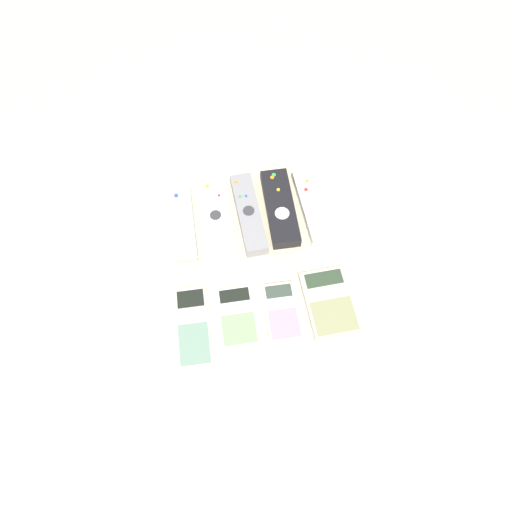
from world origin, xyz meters
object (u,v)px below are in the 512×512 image
(calculator_1, at_px, (237,316))
(calculator_2, at_px, (282,312))
(remote_1, at_px, (216,221))
(remote_3, at_px, (280,208))
(remote_0, at_px, (183,225))
(calculator_0, at_px, (193,326))
(remote_4, at_px, (313,206))
(calculator_3, at_px, (330,302))
(remote_2, at_px, (248,214))

(calculator_1, height_order, calculator_2, calculator_2)
(remote_1, height_order, remote_3, remote_3)
(remote_0, xyz_separation_m, remote_3, (0.20, 0.01, 0.00))
(calculator_0, bearing_deg, calculator_1, 5.20)
(remote_4, bearing_deg, calculator_0, -143.60)
(calculator_0, relative_size, calculator_3, 1.13)
(remote_2, relative_size, remote_3, 1.05)
(remote_1, height_order, remote_2, remote_2)
(remote_4, xyz_separation_m, calculator_3, (-0.01, -0.21, -0.00))
(calculator_3, bearing_deg, remote_4, 84.42)
(remote_2, bearing_deg, calculator_0, -124.33)
(remote_4, distance_m, calculator_0, 0.35)
(remote_3, height_order, calculator_2, remote_3)
(calculator_1, relative_size, calculator_2, 1.03)
(calculator_1, xyz_separation_m, calculator_2, (0.08, -0.01, 0.00))
(remote_1, relative_size, remote_4, 1.09)
(remote_4, xyz_separation_m, calculator_2, (-0.10, -0.22, -0.00))
(remote_0, height_order, calculator_0, remote_0)
(remote_2, relative_size, calculator_3, 1.37)
(calculator_2, xyz_separation_m, calculator_3, (0.09, 0.01, -0.00))
(remote_2, xyz_separation_m, calculator_2, (0.03, -0.22, -0.00))
(remote_1, distance_m, remote_2, 0.07)
(remote_4, distance_m, calculator_3, 0.21)
(calculator_2, bearing_deg, calculator_1, 176.55)
(remote_3, xyz_separation_m, calculator_1, (-0.12, -0.22, -0.01))
(remote_2, bearing_deg, calculator_3, -63.03)
(remote_0, bearing_deg, remote_4, 0.97)
(calculator_0, bearing_deg, remote_2, 59.27)
(remote_2, bearing_deg, remote_1, -178.22)
(remote_3, height_order, remote_4, remote_3)
(remote_1, distance_m, remote_4, 0.20)
(remote_4, xyz_separation_m, calculator_0, (-0.27, -0.22, -0.01))
(remote_2, relative_size, calculator_1, 1.61)
(remote_1, xyz_separation_m, calculator_2, (0.10, -0.22, -0.00))
(remote_0, height_order, remote_2, remote_2)
(remote_3, relative_size, remote_4, 1.01)
(calculator_1, bearing_deg, remote_0, 111.46)
(remote_3, bearing_deg, remote_0, -176.99)
(remote_1, distance_m, remote_3, 0.13)
(remote_2, height_order, remote_4, remote_2)
(remote_3, distance_m, remote_4, 0.07)
(remote_3, distance_m, calculator_0, 0.30)
(remote_4, relative_size, calculator_0, 1.14)
(remote_4, relative_size, calculator_3, 1.29)
(remote_3, bearing_deg, calculator_0, -131.24)
(remote_2, distance_m, calculator_0, 0.26)
(remote_4, xyz_separation_m, calculator_1, (-0.19, -0.22, -0.00))
(remote_1, relative_size, calculator_3, 1.41)
(remote_3, bearing_deg, remote_2, -175.02)
(calculator_0, xyz_separation_m, calculator_3, (0.26, 0.01, 0.00))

